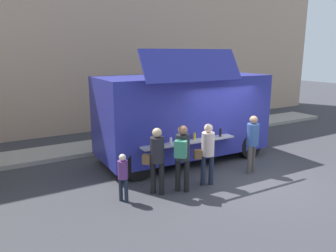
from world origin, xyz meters
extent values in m
plane|color=#38383D|center=(0.00, 0.00, 0.00)|extent=(60.00, 60.00, 0.00)
cube|color=#9E998E|center=(-4.69, 5.12, 0.07)|extent=(28.00, 1.60, 0.15)
cube|color=tan|center=(-3.69, 9.02, 5.00)|extent=(32.00, 2.40, 10.01)
cube|color=#2B2F95|center=(-0.69, 2.52, 1.54)|extent=(5.59, 2.50, 2.49)
cube|color=#2B2F95|center=(-1.29, 1.13, 3.16)|extent=(3.05, 0.69, 0.88)
cube|color=black|center=(-1.28, 1.45, 1.84)|extent=(2.88, 0.21, 1.12)
cube|color=#B7B7BC|center=(-1.29, 1.24, 0.98)|extent=(3.04, 0.46, 0.05)
cylinder|color=yellow|center=(-2.37, 1.22, 1.10)|extent=(0.08, 0.08, 0.19)
cylinder|color=white|center=(-1.91, 1.26, 1.10)|extent=(0.08, 0.08, 0.18)
cylinder|color=red|center=(-1.52, 1.26, 1.13)|extent=(0.07, 0.07, 0.25)
cylinder|color=yellow|center=(-1.09, 1.27, 1.11)|extent=(0.07, 0.07, 0.21)
cylinder|color=black|center=(-0.62, 1.25, 1.11)|extent=(0.07, 0.07, 0.20)
cylinder|color=black|center=(-0.21, 1.16, 1.13)|extent=(0.07, 0.07, 0.25)
cube|color=black|center=(2.01, 2.42, 1.99)|extent=(0.15, 1.95, 1.09)
cylinder|color=black|center=(1.40, 3.44, 0.45)|extent=(0.90, 0.28, 0.90)
cylinder|color=black|center=(1.32, 1.45, 0.45)|extent=(0.90, 0.28, 0.90)
cylinder|color=black|center=(-2.70, 3.59, 0.45)|extent=(0.90, 0.28, 0.90)
cylinder|color=black|center=(-2.78, 1.60, 0.45)|extent=(0.90, 0.28, 0.90)
cylinder|color=#305E38|center=(3.22, 4.82, 0.43)|extent=(0.60, 0.60, 0.85)
cylinder|color=#1E2538|center=(-1.44, 0.36, 0.41)|extent=(0.13, 0.13, 0.83)
cylinder|color=#1E2538|center=(-1.23, 0.28, 0.41)|extent=(0.13, 0.13, 0.83)
cylinder|color=beige|center=(-1.33, 0.32, 1.14)|extent=(0.34, 0.34, 0.63)
sphere|color=beige|center=(-1.33, 0.32, 1.57)|extent=(0.23, 0.23, 0.23)
cube|color=brown|center=(-1.59, 0.42, 0.88)|extent=(0.24, 0.21, 0.24)
cylinder|color=black|center=(-2.22, 0.39, 0.43)|extent=(0.14, 0.14, 0.86)
cylinder|color=black|center=(-2.06, 0.23, 0.43)|extent=(0.14, 0.14, 0.86)
cylinder|color=#222429|center=(-2.14, 0.31, 1.18)|extent=(0.36, 0.36, 0.65)
sphere|color=#A56B4E|center=(-2.14, 0.31, 1.63)|extent=(0.24, 0.24, 0.24)
cube|color=#358465|center=(-2.33, 0.12, 1.22)|extent=(0.34, 0.34, 0.42)
cylinder|color=black|center=(-2.84, 0.59, 0.42)|extent=(0.13, 0.13, 0.84)
cylinder|color=black|center=(-2.69, 0.42, 0.42)|extent=(0.13, 0.13, 0.84)
cylinder|color=#222228|center=(-2.77, 0.50, 1.16)|extent=(0.35, 0.35, 0.64)
sphere|color=tan|center=(-2.77, 0.50, 1.60)|extent=(0.24, 0.24, 0.24)
cube|color=brown|center=(-2.96, 0.71, 0.89)|extent=(0.25, 0.25, 0.25)
cylinder|color=#4C4543|center=(0.24, 0.33, 0.42)|extent=(0.13, 0.13, 0.85)
cylinder|color=#4C4543|center=(0.45, 0.41, 0.42)|extent=(0.13, 0.13, 0.85)
cylinder|color=#2F4D8A|center=(0.35, 0.37, 1.17)|extent=(0.35, 0.35, 0.64)
sphere|color=#986F54|center=(0.35, 0.37, 1.61)|extent=(0.24, 0.24, 0.24)
cylinder|color=#1D2534|center=(-3.71, 0.62, 0.29)|extent=(0.09, 0.09, 0.59)
cylinder|color=#1D2534|center=(-3.63, 0.49, 0.29)|extent=(0.09, 0.09, 0.59)
cylinder|color=#5C3073|center=(-3.67, 0.55, 0.81)|extent=(0.24, 0.24, 0.44)
sphere|color=beige|center=(-3.67, 0.55, 1.11)|extent=(0.16, 0.16, 0.16)
camera|label=1|loc=(-6.42, -6.12, 3.50)|focal=34.24mm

